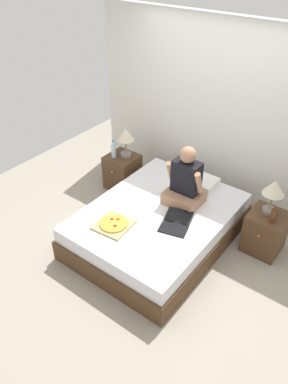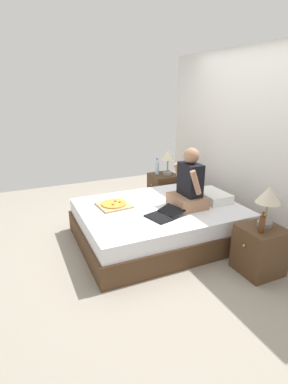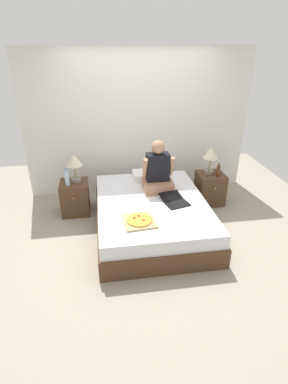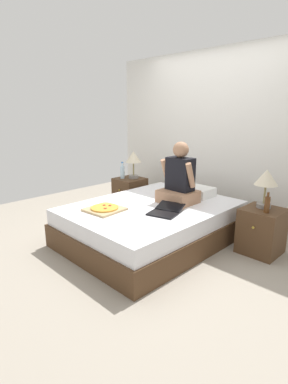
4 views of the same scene
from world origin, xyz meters
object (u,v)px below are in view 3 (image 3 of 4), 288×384
object	(u,v)px
nightstand_left	(75,197)
lamp_on_left_nightstand	(74,162)
water_bottle	(67,179)
pizza_box	(139,221)
person_seated	(158,172)
laptop	(175,201)
bed	(151,215)
lamp_on_right_nightstand	(211,155)
beer_bottle	(218,171)
nightstand_right	(210,188)

from	to	relation	value
nightstand_left	lamp_on_left_nightstand	xyz separation A→B (m)	(0.04, 0.05, 0.59)
water_bottle	pizza_box	world-z (taller)	water_bottle
person_seated	laptop	world-z (taller)	person_seated
nightstand_left	pizza_box	distance (m)	1.52
laptop	bed	bearing A→B (deg)	160.91
nightstand_left	laptop	size ratio (longest dim) A/B	1.11
lamp_on_right_nightstand	bed	bearing A→B (deg)	-147.32
bed	nightstand_left	bearing A→B (deg)	149.85
lamp_on_left_nightstand	beer_bottle	bearing A→B (deg)	-3.71
lamp_on_left_nightstand	beer_bottle	size ratio (longest dim) A/B	1.96
lamp_on_left_nightstand	lamp_on_right_nightstand	xyz separation A→B (m)	(2.21, 0.00, 0.00)
lamp_on_left_nightstand	laptop	size ratio (longest dim) A/B	0.93
beer_bottle	pizza_box	distance (m)	1.84
nightstand_left	lamp_on_left_nightstand	bearing A→B (deg)	51.37
water_bottle	laptop	xyz separation A→B (m)	(1.54, -0.68, -0.15)
bed	lamp_on_right_nightstand	world-z (taller)	lamp_on_right_nightstand
lamp_on_left_nightstand	lamp_on_right_nightstand	world-z (taller)	same
bed	laptop	size ratio (longest dim) A/B	4.37
lamp_on_right_nightstand	beer_bottle	xyz separation A→B (m)	(0.10, -0.15, -0.23)
nightstand_right	person_seated	bearing A→B (deg)	-162.15
beer_bottle	person_seated	distance (m)	1.09
lamp_on_left_nightstand	lamp_on_right_nightstand	distance (m)	2.21
nightstand_left	lamp_on_right_nightstand	distance (m)	2.33
lamp_on_left_nightstand	beer_bottle	world-z (taller)	lamp_on_left_nightstand
nightstand_right	pizza_box	world-z (taller)	nightstand_right
person_seated	bed	bearing A→B (deg)	-113.95
nightstand_left	water_bottle	xyz separation A→B (m)	(-0.08, -0.09, 0.38)
lamp_on_right_nightstand	person_seated	world-z (taller)	person_seated
water_bottle	pizza_box	size ratio (longest dim) A/B	0.64
beer_bottle	laptop	size ratio (longest dim) A/B	0.48
lamp_on_left_nightstand	beer_bottle	xyz separation A→B (m)	(2.31, -0.15, -0.23)
nightstand_right	beer_bottle	xyz separation A→B (m)	(0.07, -0.10, 0.36)
person_seated	laptop	xyz separation A→B (m)	(0.17, -0.46, -0.27)
beer_bottle	pizza_box	size ratio (longest dim) A/B	0.53
laptop	pizza_box	distance (m)	0.72
water_bottle	nightstand_right	size ratio (longest dim) A/B	0.51
bed	laptop	distance (m)	0.43
bed	nightstand_right	bearing A→B (deg)	30.15
water_bottle	nightstand_right	distance (m)	2.40
bed	nightstand_left	distance (m)	1.32
bed	lamp_on_right_nightstand	size ratio (longest dim) A/B	4.69
nightstand_left	lamp_on_left_nightstand	world-z (taller)	lamp_on_left_nightstand
water_bottle	nightstand_right	bearing A→B (deg)	2.18
lamp_on_left_nightstand	laptop	xyz separation A→B (m)	(1.42, -0.82, -0.37)
lamp_on_right_nightstand	beer_bottle	size ratio (longest dim) A/B	1.96
nightstand_left	lamp_on_right_nightstand	world-z (taller)	lamp_on_right_nightstand
lamp_on_left_nightstand	water_bottle	world-z (taller)	lamp_on_left_nightstand
water_bottle	beer_bottle	xyz separation A→B (m)	(2.43, -0.01, -0.02)
pizza_box	lamp_on_right_nightstand	bearing A→B (deg)	42.67
nightstand_right	pizza_box	size ratio (longest dim) A/B	1.24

